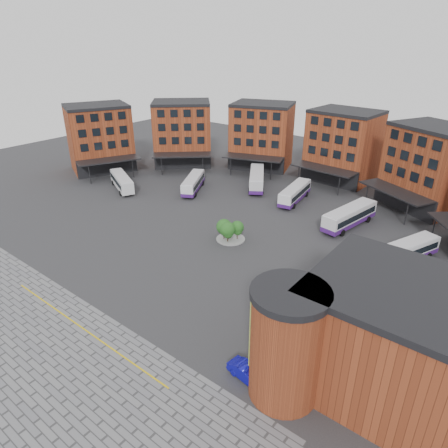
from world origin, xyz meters
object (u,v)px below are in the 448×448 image
Objects in this scene: bus_a at (122,181)px; blue_car at (249,374)px; bus_b at (193,183)px; bus_d at (295,193)px; bus_f at (407,251)px; bus_e at (350,216)px; tree_island at (229,229)px; bus_c at (257,179)px.

blue_car is at bearing -91.21° from bus_a.
bus_a is 1.01× the size of bus_b.
bus_f is at bearing -32.26° from bus_d.
bus_d is 2.53× the size of blue_car.
bus_e reaches higher than bus_b.
bus_e is at bearing 172.17° from bus_f.
bus_a is 2.41× the size of blue_car.
bus_f is (53.29, 5.67, -0.12)m from bus_a.
bus_b is 0.95× the size of bus_f.
bus_b is 0.94× the size of bus_d.
bus_e reaches higher than tree_island.
bus_b is at bearing -161.88° from bus_f.
bus_d is (18.68, 7.50, 0.04)m from bus_b.
blue_car is (-4.86, -30.36, -0.93)m from bus_f.
bus_a is at bearing -154.67° from bus_e.
bus_c is at bearing -23.43° from bus_a.
bus_f reaches higher than bus_d.
bus_a reaches higher than blue_car.
bus_f is 30.77m from blue_car.
bus_c is (-9.87, 22.13, -0.09)m from tree_island.
bus_c is 0.94× the size of bus_e.
bus_a is 44.32m from bus_e.
tree_island reaches higher than bus_d.
bus_c reaches higher than bus_d.
bus_d is at bearing -44.19° from bus_c.
blue_car is at bearing -71.02° from bus_e.
bus_a is 0.92× the size of bus_c.
tree_island is 0.42× the size of bus_b.
tree_island is at bearing -98.48° from bus_d.
bus_e is at bearing -22.56° from bus_b.
bus_c is at bearing 18.48° from bus_b.
bus_a reaches higher than bus_b.
bus_d is (9.90, -2.00, -0.16)m from bus_c.
blue_car is (48.43, -24.70, -1.04)m from bus_a.
tree_island is at bearing 49.05° from blue_car.
bus_b is (-18.65, 12.63, -0.29)m from tree_island.
bus_b is (11.82, 8.25, -0.16)m from bus_a.
bus_e is 36.78m from blue_car.
bus_b is at bearing 55.59° from blue_car.
bus_b is at bearing -166.53° from bus_d.
bus_f reaches higher than bus_b.
bus_d is at bearing 89.92° from tree_island.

